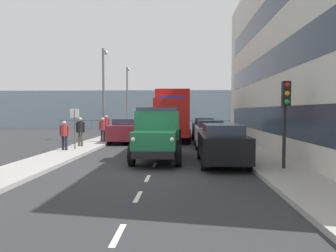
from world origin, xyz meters
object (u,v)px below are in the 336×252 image
Objects in this scene: pedestrian_near_railing at (80,129)px; lorry_cargo_red at (173,114)px; pedestrian_by_lamp at (64,133)px; car_maroon_oppositeside_0 at (126,130)px; pedestrian_couple_b at (103,127)px; car_black_kerbside_near at (222,144)px; car_silver_kerbside_1 at (209,133)px; lamp_post_promenade at (104,86)px; truck_vintage_green at (158,135)px; traffic_light_near at (286,105)px; pedestrian_with_bag at (106,125)px; car_teal_kerbside_2 at (203,128)px; lamp_post_far at (127,93)px; street_sign at (75,122)px.

lorry_cargo_red is at bearing -133.05° from pedestrian_near_railing.
car_maroon_oppositeside_0 is at bearing -113.67° from pedestrian_by_lamp.
car_black_kerbside_near is at bearing 130.56° from pedestrian_couple_b.
pedestrian_couple_b is (7.19, -2.16, 0.23)m from car_silver_kerbside_1.
pedestrian_near_railing is 0.26× the size of lamp_post_promenade.
pedestrian_near_railing is (5.42, 5.80, -0.91)m from lorry_cargo_red.
truck_vintage_green is at bearing 62.79° from car_silver_kerbside_1.
pedestrian_by_lamp is at bearing 85.77° from lamp_post_promenade.
lamp_post_promenade reaches higher than truck_vintage_green.
car_black_kerbside_near is 2.87× the size of pedestrian_by_lamp.
lorry_cargo_red is 4.92× the size of pedestrian_couple_b.
traffic_light_near is (-2.10, 7.89, 1.58)m from car_silver_kerbside_1.
lamp_post_promenade is at bearing -28.03° from car_silver_kerbside_1.
car_maroon_oppositeside_0 is 2.36× the size of pedestrian_with_bag.
pedestrian_couple_b is at bearing -49.44° from car_black_kerbside_near.
lamp_post_far is at bearing -47.14° from car_teal_kerbside_2.
car_silver_kerbside_1 is 6.26m from car_maroon_oppositeside_0.
lorry_cargo_red is at bearing -70.79° from traffic_light_near.
car_silver_kerbside_1 is at bearing 115.61° from lorry_cargo_red.
truck_vintage_green is 2.92m from car_black_kerbside_near.
car_teal_kerbside_2 is 11.00m from street_sign.
car_maroon_oppositeside_0 is 0.62× the size of lamp_post_promenade.
lamp_post_promenade is (4.76, -9.43, 2.98)m from truck_vintage_green.
traffic_light_near is at bearing 109.21° from lorry_cargo_red.
lamp_post_promenade reaches higher than car_silver_kerbside_1.
car_silver_kerbside_1 is 15.90m from lamp_post_far.
pedestrian_with_bag is (7.61, -11.22, 0.31)m from car_black_kerbside_near.
pedestrian_near_railing is 5.69m from lamp_post_promenade.
lamp_post_far reaches higher than car_teal_kerbside_2.
car_teal_kerbside_2 is at bearing -152.19° from car_maroon_oppositeside_0.
pedestrian_near_railing is 3.04m from pedestrian_couple_b.
pedestrian_by_lamp is at bearing 57.01° from street_sign.
pedestrian_by_lamp is 0.92× the size of pedestrian_near_railing.
car_silver_kerbside_1 and car_teal_kerbside_2 have the same top height.
pedestrian_by_lamp is at bearing 53.90° from lorry_cargo_red.
street_sign is at bearing 45.65° from car_teal_kerbside_2.
lamp_post_far is at bearing -69.50° from car_black_kerbside_near.
pedestrian_by_lamp is 0.50× the size of traffic_light_near.
truck_vintage_green is 6.81m from pedestrian_near_railing.
pedestrian_by_lamp is at bearing 80.14° from pedestrian_couple_b.
lamp_post_promenade reaches higher than traffic_light_near.
car_teal_kerbside_2 is 1.40× the size of traffic_light_near.
street_sign is (2.01, 4.86, 0.79)m from car_maroon_oppositeside_0.
truck_vintage_green reaches higher than street_sign.
lamp_post_far reaches higher than pedestrian_near_railing.
car_maroon_oppositeside_0 is 5.32m from street_sign.
pedestrian_by_lamp is (5.66, 7.76, -1.00)m from lorry_cargo_red.
lorry_cargo_red is at bearing 15.58° from car_teal_kerbside_2.
truck_vintage_green is at bearing 146.70° from street_sign.
street_sign reaches higher than car_teal_kerbside_2.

